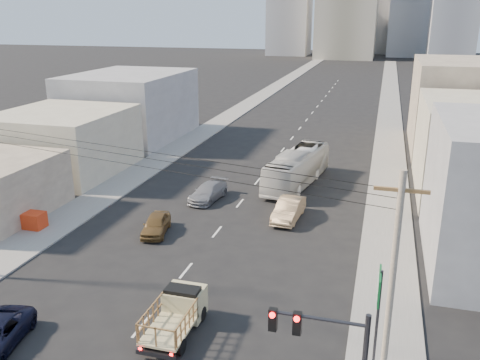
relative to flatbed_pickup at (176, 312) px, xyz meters
The scene contains 18 objects.
ground 3.03m from the flatbed_pickup, 131.57° to the right, with size 420.00×420.00×0.00m, color black.
sidewalk_left 69.25m from the flatbed_pickup, 101.35° to the left, with size 3.50×180.00×0.12m, color slate.
sidewalk_right 68.61m from the flatbed_pickup, 81.73° to the left, with size 3.50×180.00×0.12m, color slate.
lane_dashes 50.93m from the flatbed_pickup, 92.11° to the left, with size 0.15×104.00×0.01m.
flatbed_pickup is the anchor object (origin of this frame).
city_bus 24.11m from the flatbed_pickup, 85.77° to the left, with size 2.64×11.28×3.14m, color #BABAB6.
sedan_brown 12.09m from the flatbed_pickup, 119.54° to the left, with size 1.59×3.95×1.35m, color brown.
sedan_tan 15.85m from the flatbed_pickup, 80.57° to the left, with size 1.65×4.74×1.56m, color #A0815D.
sedan_grey 18.56m from the flatbed_pickup, 104.56° to the left, with size 1.92×4.71×1.37m, color gray.
green_sign 9.68m from the flatbed_pickup, ahead, with size 0.18×1.60×5.00m.
utility_pole 10.91m from the flatbed_pickup, 17.95° to the right, with size 1.80×0.24×10.00m.
overhead_wires 8.12m from the flatbed_pickup, 161.82° to the right, with size 23.01×5.02×0.72m.
crate_stack 17.27m from the flatbed_pickup, 149.52° to the left, with size 1.80×1.20×1.14m.
bldg_right_far 45.80m from the flatbed_pickup, 66.60° to the left, with size 12.00×16.00×10.00m, color gray.
bldg_left_mid 30.30m from the flatbed_pickup, 133.65° to the left, with size 11.00×12.00×6.00m, color #AFA68D.
bldg_left_far 42.73m from the flatbed_pickup, 120.10° to the left, with size 12.00×16.00×8.00m, color gray.
midrise_nw 180.76m from the flatbed_pickup, 98.91° to the left, with size 15.00×15.00×34.00m, color #919399.
midrise_east 165.80m from the flatbed_pickup, 80.20° to the left, with size 14.00×14.00×28.00m, color #919399.
Camera 1 is at (10.68, -17.60, 14.80)m, focal length 38.00 mm.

